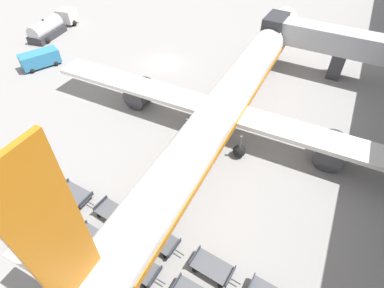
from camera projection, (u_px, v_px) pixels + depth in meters
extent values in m
plane|color=gray|center=(162.00, 63.00, 40.98)|extent=(500.00, 500.00, 0.00)
cube|color=#B2B5BA|center=(345.00, 42.00, 35.52)|extent=(17.36, 3.43, 2.62)
cube|color=#2D2D33|center=(274.00, 28.00, 38.54)|extent=(2.55, 4.32, 3.15)
cube|color=#38383D|center=(337.00, 64.00, 37.51)|extent=(1.69, 2.60, 3.15)
cylinder|color=white|center=(231.00, 95.00, 29.53)|extent=(3.80, 43.17, 3.62)
sphere|color=white|center=(285.00, 20.00, 43.52)|extent=(3.44, 3.44, 3.44)
cube|color=orange|center=(52.00, 234.00, 11.65)|extent=(0.29, 2.71, 8.94)
cube|color=white|center=(224.00, 111.00, 28.97)|extent=(39.57, 3.10, 0.44)
cylinder|color=#333338|center=(330.00, 150.00, 26.77)|extent=(2.55, 3.13, 2.54)
cylinder|color=#333338|center=(140.00, 93.00, 33.33)|extent=(2.55, 3.13, 2.54)
cube|color=orange|center=(231.00, 100.00, 29.96)|extent=(3.85, 38.86, 0.65)
cylinder|color=#56565B|center=(267.00, 55.00, 39.45)|extent=(0.24, 0.24, 1.82)
sphere|color=black|center=(266.00, 61.00, 40.08)|extent=(1.21, 1.21, 1.21)
cylinder|color=#56565B|center=(240.00, 144.00, 27.10)|extent=(0.24, 0.24, 1.82)
sphere|color=black|center=(239.00, 151.00, 27.73)|extent=(1.21, 1.21, 1.21)
cylinder|color=#56565B|center=(187.00, 126.00, 28.86)|extent=(0.24, 0.24, 1.82)
sphere|color=black|center=(187.00, 134.00, 29.48)|extent=(1.21, 1.21, 1.21)
cube|color=white|center=(67.00, 16.00, 49.71)|extent=(2.95, 2.77, 2.03)
cube|color=#333338|center=(48.00, 34.00, 46.56)|extent=(3.50, 6.46, 1.04)
cylinder|color=silver|center=(45.00, 27.00, 45.84)|extent=(2.96, 6.08, 2.12)
sphere|color=#333338|center=(43.00, 20.00, 45.11)|extent=(0.44, 0.44, 0.44)
sphere|color=black|center=(74.00, 23.00, 49.87)|extent=(0.90, 0.90, 0.90)
sphere|color=black|center=(61.00, 21.00, 50.44)|extent=(0.90, 0.90, 0.90)
sphere|color=black|center=(47.00, 40.00, 45.09)|extent=(0.90, 0.90, 0.90)
sphere|color=black|center=(33.00, 38.00, 45.65)|extent=(0.90, 0.90, 0.90)
cube|color=teal|center=(40.00, 58.00, 39.57)|extent=(3.96, 5.24, 1.72)
cube|color=#1E232D|center=(57.00, 51.00, 40.40)|extent=(1.65, 0.84, 0.60)
sphere|color=black|center=(56.00, 63.00, 40.26)|extent=(0.60, 0.60, 0.60)
sphere|color=black|center=(51.00, 58.00, 41.40)|extent=(0.60, 0.60, 0.60)
sphere|color=black|center=(32.00, 71.00, 38.87)|extent=(0.60, 0.60, 0.60)
sphere|color=black|center=(28.00, 65.00, 40.01)|extent=(0.60, 0.60, 0.60)
cube|color=#515459|center=(25.00, 238.00, 21.41)|extent=(2.92, 1.75, 0.10)
cube|color=#2D333D|center=(36.00, 246.00, 20.74)|extent=(0.22, 1.49, 0.32)
cube|color=#2D333D|center=(12.00, 227.00, 21.79)|extent=(0.22, 1.49, 0.32)
cube|color=#333338|center=(41.00, 251.00, 20.82)|extent=(0.70, 0.13, 0.06)
sphere|color=black|center=(27.00, 254.00, 20.90)|extent=(0.36, 0.36, 0.36)
sphere|color=black|center=(43.00, 240.00, 21.68)|extent=(0.36, 0.36, 0.36)
sphere|color=black|center=(10.00, 240.00, 21.65)|extent=(0.36, 0.36, 0.36)
sphere|color=black|center=(26.00, 227.00, 22.43)|extent=(0.36, 0.36, 0.36)
cube|color=#515459|center=(67.00, 265.00, 19.95)|extent=(2.92, 1.75, 0.10)
cube|color=#2D333D|center=(81.00, 275.00, 19.28)|extent=(0.22, 1.49, 0.32)
cube|color=#2D333D|center=(53.00, 253.00, 20.33)|extent=(0.22, 1.49, 0.32)
cube|color=#333338|center=(86.00, 280.00, 19.36)|extent=(0.70, 0.13, 0.06)
sphere|color=black|center=(72.00, 284.00, 19.44)|extent=(0.36, 0.36, 0.36)
sphere|color=black|center=(86.00, 267.00, 20.22)|extent=(0.36, 0.36, 0.36)
sphere|color=black|center=(52.00, 268.00, 20.19)|extent=(0.36, 0.36, 0.36)
sphere|color=black|center=(67.00, 253.00, 20.97)|extent=(0.36, 0.36, 0.36)
cube|color=#2D333D|center=(102.00, 285.00, 18.83)|extent=(0.11, 1.49, 0.32)
sphere|color=black|center=(115.00, 282.00, 19.51)|extent=(0.36, 0.36, 0.36)
cube|color=#515459|center=(52.00, 211.00, 23.05)|extent=(2.82, 1.54, 0.10)
cube|color=#2D333D|center=(64.00, 216.00, 22.45)|extent=(0.11, 1.49, 0.32)
cube|color=#2D333D|center=(39.00, 202.00, 23.36)|extent=(0.11, 1.49, 0.32)
cube|color=#333338|center=(70.00, 221.00, 22.54)|extent=(0.70, 0.07, 0.06)
sphere|color=black|center=(57.00, 225.00, 22.57)|extent=(0.36, 0.36, 0.36)
sphere|color=black|center=(69.00, 212.00, 23.38)|extent=(0.36, 0.36, 0.36)
sphere|color=black|center=(38.00, 215.00, 23.23)|extent=(0.36, 0.36, 0.36)
sphere|color=black|center=(51.00, 203.00, 24.04)|extent=(0.36, 0.36, 0.36)
cube|color=#515459|center=(94.00, 239.00, 21.33)|extent=(2.88, 1.67, 0.10)
cube|color=#2D333D|center=(107.00, 247.00, 20.69)|extent=(0.18, 1.49, 0.32)
cube|color=#2D333D|center=(79.00, 229.00, 21.69)|extent=(0.18, 1.49, 0.32)
cube|color=#333338|center=(113.00, 252.00, 20.77)|extent=(0.70, 0.11, 0.06)
sphere|color=black|center=(99.00, 255.00, 20.83)|extent=(0.36, 0.36, 0.36)
sphere|color=black|center=(111.00, 241.00, 21.62)|extent=(0.36, 0.36, 0.36)
sphere|color=black|center=(79.00, 242.00, 21.55)|extent=(0.36, 0.36, 0.36)
sphere|color=black|center=(91.00, 229.00, 22.34)|extent=(0.36, 0.36, 0.36)
cube|color=#515459|center=(139.00, 267.00, 19.85)|extent=(2.86, 1.64, 0.10)
cube|color=#2D333D|center=(155.00, 276.00, 19.21)|extent=(0.16, 1.49, 0.32)
cube|color=#2D333D|center=(122.00, 256.00, 20.19)|extent=(0.16, 1.49, 0.32)
cube|color=#333338|center=(161.00, 281.00, 19.30)|extent=(0.70, 0.10, 0.06)
sphere|color=black|center=(146.00, 286.00, 19.35)|extent=(0.36, 0.36, 0.36)
sphere|color=black|center=(157.00, 269.00, 20.15)|extent=(0.36, 0.36, 0.36)
sphere|color=black|center=(122.00, 271.00, 20.06)|extent=(0.36, 0.36, 0.36)
sphere|color=black|center=(134.00, 255.00, 20.85)|extent=(0.36, 0.36, 0.36)
cube|color=#2D333D|center=(175.00, 284.00, 18.88)|extent=(0.16, 1.49, 0.32)
sphere|color=black|center=(185.00, 282.00, 19.54)|extent=(0.36, 0.36, 0.36)
cube|color=#515459|center=(74.00, 194.00, 24.23)|extent=(2.86, 1.64, 0.10)
cube|color=#2D333D|center=(86.00, 199.00, 23.60)|extent=(0.16, 1.49, 0.32)
cube|color=#2D333D|center=(62.00, 186.00, 24.57)|extent=(0.16, 1.49, 0.32)
cube|color=#333338|center=(91.00, 203.00, 23.68)|extent=(0.70, 0.10, 0.06)
sphere|color=black|center=(79.00, 207.00, 23.74)|extent=(0.36, 0.36, 0.36)
sphere|color=black|center=(90.00, 196.00, 24.53)|extent=(0.36, 0.36, 0.36)
sphere|color=black|center=(61.00, 197.00, 24.44)|extent=(0.36, 0.36, 0.36)
sphere|color=black|center=(73.00, 186.00, 25.24)|extent=(0.36, 0.36, 0.36)
cube|color=#515459|center=(113.00, 212.00, 22.94)|extent=(2.93, 1.77, 0.10)
cube|color=#2D333D|center=(126.00, 219.00, 22.27)|extent=(0.23, 1.49, 0.32)
cube|color=#2D333D|center=(100.00, 203.00, 23.33)|extent=(0.23, 1.49, 0.32)
cube|color=#333338|center=(131.00, 224.00, 22.34)|extent=(0.70, 0.13, 0.06)
sphere|color=black|center=(118.00, 227.00, 22.43)|extent=(0.36, 0.36, 0.36)
sphere|color=black|center=(129.00, 215.00, 23.20)|extent=(0.36, 0.36, 0.36)
sphere|color=black|center=(99.00, 215.00, 23.19)|extent=(0.36, 0.36, 0.36)
sphere|color=black|center=(111.00, 204.00, 23.97)|extent=(0.36, 0.36, 0.36)
cube|color=#515459|center=(159.00, 239.00, 21.31)|extent=(2.93, 1.76, 0.10)
cube|color=#2D333D|center=(175.00, 247.00, 20.64)|extent=(0.23, 1.49, 0.32)
cube|color=#2D333D|center=(144.00, 229.00, 21.70)|extent=(0.23, 1.49, 0.32)
cube|color=#333338|center=(180.00, 253.00, 20.72)|extent=(0.70, 0.13, 0.06)
sphere|color=black|center=(165.00, 256.00, 20.80)|extent=(0.36, 0.36, 0.36)
sphere|color=black|center=(176.00, 242.00, 21.58)|extent=(0.36, 0.36, 0.36)
sphere|color=black|center=(144.00, 242.00, 21.56)|extent=(0.36, 0.36, 0.36)
sphere|color=black|center=(154.00, 229.00, 22.34)|extent=(0.36, 0.36, 0.36)
cube|color=#515459|center=(212.00, 267.00, 19.88)|extent=(2.91, 1.72, 0.10)
cube|color=#2D333D|center=(231.00, 276.00, 19.22)|extent=(0.20, 1.49, 0.32)
cube|color=#2D333D|center=(195.00, 255.00, 20.25)|extent=(0.20, 1.49, 0.32)
cube|color=#333338|center=(236.00, 281.00, 19.30)|extent=(0.70, 0.12, 0.06)
sphere|color=black|center=(220.00, 285.00, 19.37)|extent=(0.36, 0.36, 0.36)
sphere|color=black|center=(229.00, 269.00, 20.15)|extent=(0.36, 0.36, 0.36)
sphere|color=black|center=(195.00, 270.00, 20.11)|extent=(0.36, 0.36, 0.36)
sphere|color=black|center=(204.00, 254.00, 20.90)|extent=(0.36, 0.36, 0.36)
cube|color=#2D333D|center=(250.00, 284.00, 18.87)|extent=(0.19, 1.49, 0.32)
sphere|color=black|center=(258.00, 282.00, 19.53)|extent=(0.36, 0.36, 0.36)
cube|color=white|center=(165.00, 188.00, 25.32)|extent=(0.46, 38.73, 0.01)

